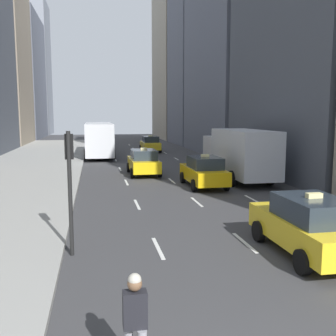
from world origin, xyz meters
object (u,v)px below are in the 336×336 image
Objects in this scene: taxi_fourth at (150,144)px; box_truck at (238,153)px; traffic_light_pole at (70,173)px; taxi_lead at (204,171)px; city_bus at (99,138)px; skateboarder at (135,323)px; taxi_third at (144,162)px; taxi_second at (309,225)px.

box_truck is (2.80, -19.66, 0.83)m from taxi_fourth.
traffic_light_pole reaches higher than taxi_fourth.
taxi_lead is 19.24m from city_bus.
taxi_lead is 16.64m from skateboarder.
traffic_light_pole is (-6.75, -9.80, 1.53)m from taxi_lead.
box_truck is (2.80, 2.03, 0.83)m from taxi_lead.
city_bus is at bearing 101.95° from taxi_third.
city_bus is (-2.81, 13.29, 0.91)m from taxi_third.
skateboarder is 0.48× the size of traffic_light_pole.
traffic_light_pole is at bearing -104.86° from taxi_third.
traffic_light_pole reaches higher than taxi_lead.
city_bus is 3.23× the size of traffic_light_pole.
taxi_third is 0.38× the size of city_bus.
taxi_second is 7.17m from skateboarder.
skateboarder is (-5.50, -4.60, 0.08)m from taxi_second.
skateboarder is (0.11, -34.08, -0.82)m from city_bus.
box_truck is at bearing 51.07° from traffic_light_pole.
traffic_light_pole is at bearing 101.94° from skateboarder.
traffic_light_pole reaches higher than taxi_second.
taxi_lead is at bearing 70.69° from skateboarder.
taxi_lead is at bearing -90.00° from taxi_fourth.
taxi_third is 15.48m from traffic_light_pole.
traffic_light_pole is (-3.95, -14.89, 1.53)m from taxi_third.
taxi_lead is 1.00× the size of taxi_second.
taxi_fourth is 2.52× the size of skateboarder.
skateboarder is at bearing -115.09° from box_truck.
box_truck reaches higher than taxi_lead.
skateboarder is (-2.70, -20.79, 0.08)m from taxi_third.
taxi_third is at bearing -99.57° from taxi_fourth.
taxi_second is 0.38× the size of city_bus.
taxi_fourth is at bearing 98.10° from box_truck.
taxi_lead is 0.38× the size of city_bus.
taxi_lead is at bearing -61.17° from taxi_third.
traffic_light_pole is at bearing -102.10° from taxi_fourth.
taxi_third is at bearing 82.60° from skateboarder.
traffic_light_pole reaches higher than city_bus.
city_bus is at bearing 106.98° from taxi_lead.
traffic_light_pole is (-6.75, 1.31, 1.53)m from taxi_second.
taxi_second is 2.52× the size of skateboarder.
taxi_fourth is at bearing 90.00° from taxi_second.
traffic_light_pole is (-1.25, 5.90, 1.45)m from skateboarder.
traffic_light_pole is at bearing -92.31° from city_bus.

